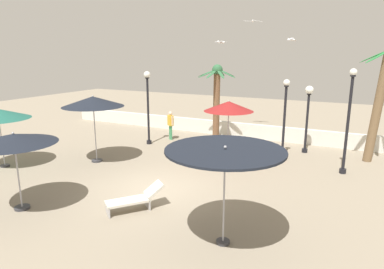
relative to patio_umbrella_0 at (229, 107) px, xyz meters
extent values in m
plane|color=gray|center=(-1.25, -4.60, -2.58)|extent=(56.00, 56.00, 0.00)
cube|color=silver|center=(-1.25, 4.78, -2.16)|extent=(25.20, 0.30, 0.85)
cylinder|color=#333338|center=(0.00, 0.00, -2.54)|extent=(0.48, 0.48, 0.08)
cylinder|color=#A5A5AD|center=(0.00, 0.00, -1.37)|extent=(0.05, 0.05, 2.42)
cone|color=maroon|center=(0.00, 0.00, 0.02)|extent=(2.32, 2.32, 0.47)
sphere|color=#99999E|center=(0.00, 0.00, 0.26)|extent=(0.08, 0.08, 0.08)
cylinder|color=#333338|center=(-5.44, -3.02, -2.54)|extent=(0.50, 0.50, 0.08)
cylinder|color=#A5A5AD|center=(-5.44, -3.02, -1.24)|extent=(0.05, 0.05, 2.68)
cone|color=black|center=(-5.44, -3.02, 0.28)|extent=(2.80, 2.80, 0.47)
sphere|color=#99999E|center=(-5.44, -3.02, 0.52)|extent=(0.08, 0.08, 0.08)
cylinder|color=#333338|center=(-8.64, -5.48, -2.54)|extent=(0.39, 0.39, 0.08)
cylinder|color=#A5A5AD|center=(-8.64, -5.48, -1.46)|extent=(0.05, 0.05, 2.25)
cylinder|color=#333338|center=(-4.14, -8.02, -2.54)|extent=(0.49, 0.49, 0.08)
cylinder|color=#A5A5AD|center=(-4.14, -8.02, -1.44)|extent=(0.05, 0.05, 2.28)
cone|color=black|center=(-4.14, -8.02, -0.20)|extent=(2.65, 2.65, 0.31)
sphere|color=#99999E|center=(-4.14, -8.02, -0.03)|extent=(0.08, 0.08, 0.08)
cylinder|color=#333338|center=(2.55, -6.98, -2.54)|extent=(0.37, 0.37, 0.08)
cylinder|color=#A5A5AD|center=(2.55, -6.98, -1.27)|extent=(0.05, 0.05, 2.62)
cylinder|color=black|center=(2.55, -6.98, 0.02)|extent=(3.08, 3.08, 0.06)
sphere|color=#99999E|center=(2.55, -6.98, 0.11)|extent=(0.08, 0.08, 0.08)
cylinder|color=brown|center=(-1.84, 2.93, -0.53)|extent=(0.39, 0.37, 4.12)
sphere|color=#2F623C|center=(-1.82, 2.93, 1.53)|extent=(0.59, 0.59, 0.59)
ellipsoid|color=#2F623C|center=(-1.24, 2.84, 1.34)|extent=(1.14, 0.37, 0.49)
ellipsoid|color=#2F623C|center=(-1.47, 3.41, 1.34)|extent=(0.83, 1.02, 0.49)
ellipsoid|color=#2F623C|center=(-1.85, 3.52, 1.34)|extent=(0.25, 1.13, 0.49)
ellipsoid|color=#2F623C|center=(-2.24, 3.35, 1.34)|extent=(0.94, 0.93, 0.49)
ellipsoid|color=#2F623C|center=(-2.41, 2.86, 1.34)|extent=(1.14, 0.33, 0.49)
ellipsoid|color=#2F623C|center=(-2.21, 2.48, 1.34)|extent=(0.88, 0.98, 0.49)
ellipsoid|color=#2F623C|center=(-1.89, 2.34, 1.34)|extent=(0.34, 1.14, 0.49)
ellipsoid|color=#2F623C|center=(-1.44, 2.48, 1.34)|extent=(0.88, 0.99, 0.49)
cylinder|color=brown|center=(6.16, 2.82, -0.02)|extent=(0.73, 0.40, 5.13)
ellipsoid|color=#257436|center=(5.96, 3.26, 2.30)|extent=(1.11, 0.96, 0.67)
ellipsoid|color=#257436|center=(5.82, 2.95, 2.30)|extent=(1.28, 0.42, 0.67)
ellipsoid|color=#257436|center=(5.94, 2.41, 2.30)|extent=(1.14, 0.92, 0.67)
cylinder|color=black|center=(5.07, 0.46, -2.48)|extent=(0.28, 0.28, 0.20)
cylinder|color=black|center=(5.07, 0.46, -0.52)|extent=(0.12, 0.12, 4.12)
cylinder|color=black|center=(5.07, 0.46, 1.53)|extent=(0.22, 0.22, 0.06)
sphere|color=white|center=(5.07, 0.46, 1.68)|extent=(0.29, 0.29, 0.29)
cylinder|color=black|center=(-5.04, 0.80, -2.48)|extent=(0.28, 0.28, 0.20)
cylinder|color=black|center=(-5.04, 0.80, -0.74)|extent=(0.12, 0.12, 3.69)
cylinder|color=black|center=(-5.04, 0.80, 1.11)|extent=(0.22, 0.22, 0.06)
sphere|color=white|center=(-5.04, 0.80, 1.29)|extent=(0.36, 0.36, 0.36)
cylinder|color=black|center=(2.27, 1.51, -2.48)|extent=(0.28, 0.28, 0.20)
cylinder|color=black|center=(2.27, 1.51, -0.83)|extent=(0.12, 0.12, 3.50)
cylinder|color=black|center=(2.27, 1.51, 0.92)|extent=(0.22, 0.22, 0.06)
sphere|color=white|center=(2.27, 1.51, 1.08)|extent=(0.31, 0.31, 0.31)
cylinder|color=black|center=(3.11, 3.00, -2.48)|extent=(0.28, 0.28, 0.20)
cylinder|color=black|center=(3.11, 3.00, -1.07)|extent=(0.12, 0.12, 3.02)
cylinder|color=black|center=(3.11, 3.00, 0.44)|extent=(0.22, 0.22, 0.06)
sphere|color=white|center=(3.11, 3.00, 0.64)|extent=(0.41, 0.41, 0.41)
cube|color=#B7B7BC|center=(-1.31, -7.10, -2.41)|extent=(0.45, 0.38, 0.35)
cube|color=#B7B7BC|center=(-0.49, -6.09, -2.41)|extent=(0.45, 0.38, 0.35)
cube|color=silver|center=(-0.90, -6.59, -2.23)|extent=(1.31, 1.43, 0.08)
cube|color=silver|center=(-0.34, -5.90, -1.97)|extent=(0.79, 0.80, 0.44)
cylinder|color=#3F8C59|center=(-4.52, 2.26, -2.16)|extent=(0.12, 0.12, 0.86)
cylinder|color=#3F8C59|center=(-4.38, 2.17, -2.16)|extent=(0.12, 0.12, 0.86)
cube|color=gold|center=(-4.45, 2.21, -1.42)|extent=(0.43, 0.40, 0.61)
sphere|color=beige|center=(-4.45, 2.21, -1.01)|extent=(0.23, 0.23, 0.23)
cylinder|color=beige|center=(-4.65, 2.35, -1.39)|extent=(0.08, 0.08, 0.55)
cylinder|color=beige|center=(-4.25, 2.08, -1.39)|extent=(0.08, 0.08, 0.55)
ellipsoid|color=white|center=(2.09, 3.03, 3.06)|extent=(0.34, 0.17, 0.12)
sphere|color=white|center=(1.92, 3.06, 3.09)|extent=(0.10, 0.10, 0.10)
cube|color=silver|center=(2.04, 2.79, 3.08)|extent=(0.22, 0.50, 0.11)
cube|color=silver|center=(2.13, 3.26, 3.08)|extent=(0.22, 0.49, 0.16)
ellipsoid|color=white|center=(-0.95, 6.32, 4.31)|extent=(0.20, 0.34, 0.12)
sphere|color=white|center=(-0.91, 6.16, 4.34)|extent=(0.10, 0.10, 0.10)
cube|color=silver|center=(-0.67, 6.40, 4.33)|extent=(0.59, 0.28, 0.13)
cube|color=silver|center=(-1.23, 6.25, 4.33)|extent=(0.59, 0.28, 0.06)
ellipsoid|color=white|center=(-0.20, -0.52, 2.87)|extent=(0.33, 0.15, 0.12)
sphere|color=white|center=(-0.37, -0.51, 2.90)|extent=(0.10, 0.10, 0.10)
cube|color=silver|center=(-0.22, -0.78, 2.89)|extent=(0.18, 0.53, 0.06)
cube|color=silver|center=(-0.18, -0.27, 2.89)|extent=(0.18, 0.53, 0.05)
camera|label=1|loc=(5.51, -14.69, 2.39)|focal=31.74mm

